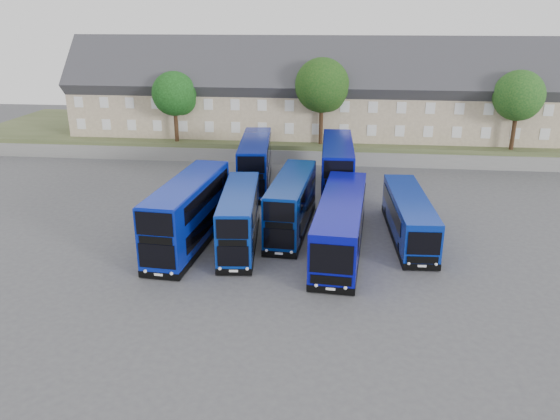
# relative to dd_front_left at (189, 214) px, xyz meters

# --- Properties ---
(ground) EXTENTS (120.00, 120.00, 0.00)m
(ground) POSITION_rel_dd_front_left_xyz_m (6.22, -1.42, -2.26)
(ground) COLOR #4A4A4F
(ground) RESTS_ON ground
(retaining_wall) EXTENTS (70.00, 0.40, 1.50)m
(retaining_wall) POSITION_rel_dd_front_left_xyz_m (6.22, 22.58, -1.51)
(retaining_wall) COLOR slate
(retaining_wall) RESTS_ON ground
(earth_bank) EXTENTS (80.00, 20.00, 2.00)m
(earth_bank) POSITION_rel_dd_front_left_xyz_m (6.22, 32.58, -1.26)
(earth_bank) COLOR #45522E
(earth_bank) RESTS_ON ground
(terrace_row) EXTENTS (60.00, 10.40, 11.20)m
(terrace_row) POSITION_rel_dd_front_left_xyz_m (9.22, 28.58, 4.33)
(terrace_row) COLOR tan
(terrace_row) RESTS_ON earth_bank
(dd_front_left) EXTENTS (3.53, 11.76, 4.61)m
(dd_front_left) POSITION_rel_dd_front_left_xyz_m (0.00, 0.00, 0.00)
(dd_front_left) COLOR #081EA4
(dd_front_left) RESTS_ON ground
(dd_front_mid) EXTENTS (3.24, 10.11, 3.95)m
(dd_front_mid) POSITION_rel_dd_front_left_xyz_m (3.55, 0.18, -0.33)
(dd_front_mid) COLOR #082B98
(dd_front_mid) RESTS_ON ground
(dd_front_right) EXTENTS (3.11, 10.57, 4.15)m
(dd_front_right) POSITION_rel_dd_front_left_xyz_m (6.90, 3.35, -0.23)
(dd_front_right) COLOR navy
(dd_front_right) RESTS_ON ground
(dd_rear_left) EXTENTS (3.62, 11.49, 4.49)m
(dd_rear_left) POSITION_rel_dd_front_left_xyz_m (2.53, 14.13, -0.06)
(dd_rear_left) COLOR #07198B
(dd_rear_left) RESTS_ON ground
(dd_rear_right) EXTENTS (2.94, 11.73, 4.64)m
(dd_rear_right) POSITION_rel_dd_front_left_xyz_m (10.16, 13.13, 0.02)
(dd_rear_right) COLOR #080D9D
(dd_rear_right) RESTS_ON ground
(coach_east_a) EXTENTS (3.82, 13.66, 3.69)m
(coach_east_a) POSITION_rel_dd_front_left_xyz_m (10.57, 0.26, -0.45)
(coach_east_a) COLOR #080BA2
(coach_east_a) RESTS_ON ground
(coach_east_b) EXTENTS (3.00, 11.55, 3.13)m
(coach_east_b) POSITION_rel_dd_front_left_xyz_m (15.47, 2.95, -0.73)
(coach_east_b) COLOR #08279E
(coach_east_b) RESTS_ON ground
(tree_west) EXTENTS (4.80, 4.80, 7.65)m
(tree_west) POSITION_rel_dd_front_left_xyz_m (-7.63, 23.67, 4.79)
(tree_west) COLOR #382314
(tree_west) RESTS_ON earth_bank
(tree_mid) EXTENTS (5.76, 5.76, 9.18)m
(tree_mid) POSITION_rel_dd_front_left_xyz_m (8.37, 24.17, 5.80)
(tree_mid) COLOR #382314
(tree_mid) RESTS_ON earth_bank
(tree_east) EXTENTS (5.12, 5.12, 8.16)m
(tree_east) POSITION_rel_dd_front_left_xyz_m (28.37, 23.67, 5.12)
(tree_east) COLOR #382314
(tree_east) RESTS_ON earth_bank
(tree_far) EXTENTS (5.44, 5.44, 8.67)m
(tree_far) POSITION_rel_dd_front_left_xyz_m (34.37, 30.67, 5.46)
(tree_far) COLOR #382314
(tree_far) RESTS_ON earth_bank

